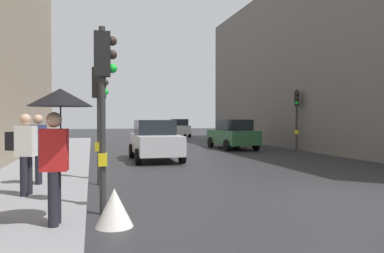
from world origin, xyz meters
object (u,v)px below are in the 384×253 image
at_px(pedestrian_with_grey_backpack, 36,145).
at_px(traffic_light_near_left, 104,85).
at_px(pedestrian_with_umbrella, 59,118).
at_px(warning_sign_triangle, 114,208).
at_px(traffic_light_near_right, 100,101).
at_px(traffic_light_mid_street, 297,108).
at_px(car_green_estate, 233,134).
at_px(car_silver_hatchback, 155,140).
at_px(car_white_compact, 179,128).
at_px(pedestrian_with_black_backpack, 24,149).

bearing_deg(pedestrian_with_grey_backpack, traffic_light_near_left, -61.68).
distance_m(pedestrian_with_umbrella, warning_sign_triangle, 1.76).
bearing_deg(pedestrian_with_umbrella, warning_sign_triangle, 15.25).
xyz_separation_m(traffic_light_near_right, pedestrian_with_grey_backpack, (-1.58, -0.36, -1.14)).
height_order(traffic_light_mid_street, car_green_estate, traffic_light_mid_street).
bearing_deg(warning_sign_triangle, car_silver_hatchback, 76.83).
bearing_deg(car_green_estate, traffic_light_near_right, -127.01).
relative_size(traffic_light_near_right, traffic_light_mid_street, 0.96).
relative_size(car_silver_hatchback, car_white_compact, 0.97).
relative_size(traffic_light_mid_street, pedestrian_with_black_backpack, 1.96).
xyz_separation_m(traffic_light_mid_street, car_green_estate, (-2.95, 2.28, -1.51)).
bearing_deg(car_silver_hatchback, car_white_compact, 74.38).
height_order(traffic_light_mid_street, warning_sign_triangle, traffic_light_mid_street).
distance_m(traffic_light_mid_street, car_silver_hatchback, 8.97).
bearing_deg(pedestrian_with_black_backpack, traffic_light_mid_street, 38.81).
distance_m(traffic_light_mid_street, car_white_compact, 18.16).
bearing_deg(car_silver_hatchback, car_green_estate, 41.45).
relative_size(traffic_light_mid_street, car_white_compact, 0.80).
bearing_deg(traffic_light_near_right, traffic_light_mid_street, 37.21).
distance_m(car_green_estate, pedestrian_with_black_backpack, 15.66).
relative_size(traffic_light_near_right, car_green_estate, 0.78).
bearing_deg(traffic_light_near_left, pedestrian_with_umbrella, -122.92).
bearing_deg(traffic_light_near_right, pedestrian_with_grey_backpack, -167.19).
bearing_deg(car_green_estate, pedestrian_with_grey_backpack, -131.16).
xyz_separation_m(car_white_compact, pedestrian_with_black_backpack, (-9.82, -27.98, 0.29)).
xyz_separation_m(traffic_light_near_right, pedestrian_with_black_backpack, (-1.64, -1.81, -1.14)).
height_order(car_silver_hatchback, pedestrian_with_umbrella, pedestrian_with_umbrella).
xyz_separation_m(car_silver_hatchback, car_white_compact, (5.72, 20.47, 0.00)).
relative_size(car_green_estate, car_white_compact, 0.98).
relative_size(pedestrian_with_black_backpack, warning_sign_triangle, 2.72).
distance_m(traffic_light_near_right, warning_sign_triangle, 4.63).
height_order(car_white_compact, warning_sign_triangle, car_white_compact).
height_order(pedestrian_with_umbrella, pedestrian_with_black_backpack, pedestrian_with_umbrella).
bearing_deg(warning_sign_triangle, traffic_light_near_left, 99.19).
distance_m(car_white_compact, pedestrian_with_grey_backpack, 28.27).
bearing_deg(pedestrian_with_umbrella, car_green_estate, 59.91).
relative_size(pedestrian_with_black_backpack, pedestrian_with_grey_backpack, 1.00).
distance_m(car_white_compact, pedestrian_with_black_backpack, 29.66).
bearing_deg(car_green_estate, traffic_light_near_left, -119.85).
xyz_separation_m(car_green_estate, pedestrian_with_black_backpack, (-9.60, -12.37, 0.29)).
bearing_deg(pedestrian_with_umbrella, traffic_light_near_left, 57.08).
relative_size(pedestrian_with_grey_backpack, warning_sign_triangle, 2.72).
relative_size(traffic_light_near_left, car_white_compact, 0.82).
distance_m(traffic_light_mid_street, warning_sign_triangle, 16.60).
height_order(traffic_light_mid_street, car_silver_hatchback, traffic_light_mid_street).
height_order(traffic_light_near_left, car_white_compact, traffic_light_near_left).
height_order(car_white_compact, pedestrian_with_black_backpack, pedestrian_with_black_backpack).
height_order(traffic_light_near_right, car_green_estate, traffic_light_near_right).
xyz_separation_m(traffic_light_near_right, traffic_light_mid_street, (10.91, 8.28, 0.09)).
relative_size(traffic_light_near_right, car_silver_hatchback, 0.79).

